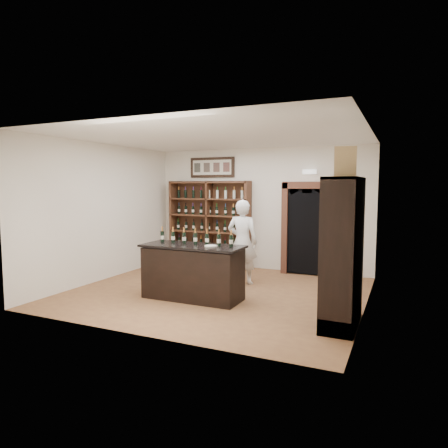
% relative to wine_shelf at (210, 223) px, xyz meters
% --- Properties ---
extents(floor, '(5.50, 5.50, 0.00)m').
position_rel_wine_shelf_xyz_m(floor, '(1.30, -2.33, -1.10)').
color(floor, brown).
rests_on(floor, ground).
extents(ceiling, '(5.50, 5.50, 0.00)m').
position_rel_wine_shelf_xyz_m(ceiling, '(1.30, -2.33, 1.90)').
color(ceiling, white).
rests_on(ceiling, wall_back).
extents(wall_back, '(5.50, 0.04, 3.00)m').
position_rel_wine_shelf_xyz_m(wall_back, '(1.30, 0.17, 0.40)').
color(wall_back, silver).
rests_on(wall_back, ground).
extents(wall_left, '(0.04, 5.00, 3.00)m').
position_rel_wine_shelf_xyz_m(wall_left, '(-1.45, -2.33, 0.40)').
color(wall_left, silver).
rests_on(wall_left, ground).
extents(wall_right, '(0.04, 5.00, 3.00)m').
position_rel_wine_shelf_xyz_m(wall_right, '(4.05, -2.33, 0.40)').
color(wall_right, silver).
rests_on(wall_right, ground).
extents(wine_shelf, '(2.20, 0.38, 2.20)m').
position_rel_wine_shelf_xyz_m(wine_shelf, '(0.00, 0.00, 0.00)').
color(wine_shelf, '#4F2E1B').
rests_on(wine_shelf, ground).
extents(framed_picture, '(1.25, 0.04, 0.52)m').
position_rel_wine_shelf_xyz_m(framed_picture, '(0.00, 0.14, 1.45)').
color(framed_picture, black).
rests_on(framed_picture, wall_back).
extents(arched_doorway, '(1.17, 0.35, 2.17)m').
position_rel_wine_shelf_xyz_m(arched_doorway, '(2.55, -0.00, 0.04)').
color(arched_doorway, black).
rests_on(arched_doorway, ground).
extents(emergency_light, '(0.30, 0.10, 0.10)m').
position_rel_wine_shelf_xyz_m(emergency_light, '(2.55, 0.09, 1.30)').
color(emergency_light, white).
rests_on(emergency_light, wall_back).
extents(tasting_counter, '(1.88, 0.78, 1.00)m').
position_rel_wine_shelf_xyz_m(tasting_counter, '(1.10, -2.93, -0.61)').
color(tasting_counter, black).
rests_on(tasting_counter, ground).
extents(counter_bottle_0, '(0.07, 0.07, 0.30)m').
position_rel_wine_shelf_xyz_m(counter_bottle_0, '(0.38, -2.83, 0.01)').
color(counter_bottle_0, black).
rests_on(counter_bottle_0, tasting_counter).
extents(counter_bottle_1, '(0.07, 0.07, 0.30)m').
position_rel_wine_shelf_xyz_m(counter_bottle_1, '(0.62, -2.83, 0.01)').
color(counter_bottle_1, black).
rests_on(counter_bottle_1, tasting_counter).
extents(counter_bottle_2, '(0.07, 0.07, 0.30)m').
position_rel_wine_shelf_xyz_m(counter_bottle_2, '(0.86, -2.83, 0.01)').
color(counter_bottle_2, black).
rests_on(counter_bottle_2, tasting_counter).
extents(counter_bottle_3, '(0.07, 0.07, 0.30)m').
position_rel_wine_shelf_xyz_m(counter_bottle_3, '(1.10, -2.83, 0.01)').
color(counter_bottle_3, black).
rests_on(counter_bottle_3, tasting_counter).
extents(counter_bottle_4, '(0.07, 0.07, 0.30)m').
position_rel_wine_shelf_xyz_m(counter_bottle_4, '(1.34, -2.83, 0.01)').
color(counter_bottle_4, black).
rests_on(counter_bottle_4, tasting_counter).
extents(counter_bottle_5, '(0.07, 0.07, 0.30)m').
position_rel_wine_shelf_xyz_m(counter_bottle_5, '(1.58, -2.83, 0.01)').
color(counter_bottle_5, black).
rests_on(counter_bottle_5, tasting_counter).
extents(counter_bottle_6, '(0.07, 0.07, 0.30)m').
position_rel_wine_shelf_xyz_m(counter_bottle_6, '(1.82, -2.83, 0.01)').
color(counter_bottle_6, black).
rests_on(counter_bottle_6, tasting_counter).
extents(side_cabinet, '(0.48, 1.20, 2.20)m').
position_rel_wine_shelf_xyz_m(side_cabinet, '(3.82, -3.23, -0.35)').
color(side_cabinet, black).
rests_on(side_cabinet, ground).
extents(shopkeeper, '(0.68, 0.48, 1.79)m').
position_rel_wine_shelf_xyz_m(shopkeeper, '(1.50, -1.49, -0.21)').
color(shopkeeper, white).
rests_on(shopkeeper, ground).
extents(plate, '(0.23, 0.23, 0.02)m').
position_rel_wine_shelf_xyz_m(plate, '(1.49, -2.95, -0.09)').
color(plate, beige).
rests_on(plate, tasting_counter).
extents(wine_crate, '(0.32, 0.17, 0.44)m').
position_rel_wine_shelf_xyz_m(wine_crate, '(3.79, -3.27, 1.32)').
color(wine_crate, tan).
rests_on(wine_crate, side_cabinet).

